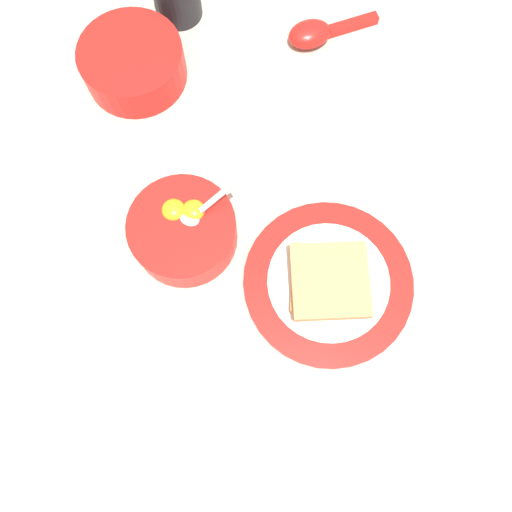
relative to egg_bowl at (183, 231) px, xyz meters
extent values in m
plane|color=beige|center=(0.01, 0.12, -0.03)|extent=(3.00, 3.00, 0.00)
cylinder|color=red|center=(0.00, 0.00, 0.00)|extent=(0.14, 0.14, 0.05)
cylinder|color=white|center=(0.00, 0.00, 0.01)|extent=(0.11, 0.11, 0.02)
ellipsoid|color=yellow|center=(0.00, 0.02, 0.02)|extent=(0.03, 0.03, 0.02)
ellipsoid|color=yellow|center=(-0.02, 0.01, 0.02)|extent=(0.03, 0.03, 0.02)
cylinder|color=black|center=(-0.01, 0.00, 0.02)|extent=(0.03, 0.03, 0.00)
ellipsoid|color=silver|center=(0.01, 0.01, 0.02)|extent=(0.03, 0.02, 0.01)
cube|color=silver|center=(0.03, 0.04, 0.04)|extent=(0.04, 0.05, 0.03)
cylinder|color=red|center=(0.20, 0.01, -0.02)|extent=(0.22, 0.22, 0.01)
cylinder|color=white|center=(0.20, 0.01, -0.02)|extent=(0.16, 0.16, 0.00)
cube|color=tan|center=(0.20, 0.01, -0.01)|extent=(0.12, 0.11, 0.02)
cube|color=tan|center=(0.20, 0.00, 0.01)|extent=(0.13, 0.13, 0.02)
ellipsoid|color=red|center=(0.05, 0.36, -0.02)|extent=(0.08, 0.08, 0.03)
cube|color=red|center=(0.10, 0.40, -0.02)|extent=(0.08, 0.07, 0.01)
cylinder|color=red|center=(-0.17, 0.21, 0.00)|extent=(0.15, 0.15, 0.06)
cylinder|color=white|center=(-0.17, 0.21, 0.01)|extent=(0.12, 0.12, 0.02)
camera|label=1|loc=(0.16, -0.16, 0.61)|focal=35.00mm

